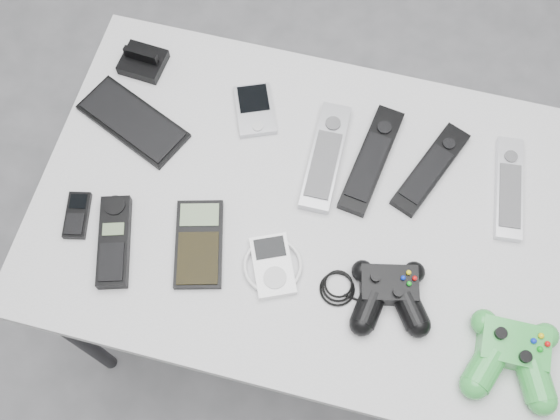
% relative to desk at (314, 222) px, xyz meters
% --- Properties ---
extents(floor, '(3.50, 3.50, 0.00)m').
position_rel_desk_xyz_m(floor, '(0.04, 0.02, -0.64)').
color(floor, slate).
rests_on(floor, ground).
extents(desk, '(1.05, 0.67, 0.70)m').
position_rel_desk_xyz_m(desk, '(0.00, 0.00, 0.00)').
color(desk, '#ACACAE').
rests_on(desk, floor).
extents(pda_keyboard, '(0.24, 0.18, 0.01)m').
position_rel_desk_xyz_m(pda_keyboard, '(-0.39, 0.09, 0.07)').
color(pda_keyboard, black).
rests_on(pda_keyboard, desk).
extents(dock_bracket, '(0.09, 0.08, 0.05)m').
position_rel_desk_xyz_m(dock_bracket, '(-0.42, 0.23, 0.08)').
color(dock_bracket, black).
rests_on(dock_bracket, desk).
extents(pda, '(0.11, 0.13, 0.02)m').
position_rel_desk_xyz_m(pda, '(-0.16, 0.18, 0.07)').
color(pda, '#A7A8AE').
rests_on(pda, desk).
extents(remote_silver_a, '(0.06, 0.23, 0.03)m').
position_rel_desk_xyz_m(remote_silver_a, '(-0.01, 0.11, 0.07)').
color(remote_silver_a, '#A7A8AE').
rests_on(remote_silver_a, desk).
extents(remote_black_a, '(0.09, 0.24, 0.02)m').
position_rel_desk_xyz_m(remote_black_a, '(0.08, 0.12, 0.07)').
color(remote_black_a, black).
rests_on(remote_black_a, desk).
extents(remote_black_b, '(0.13, 0.21, 0.02)m').
position_rel_desk_xyz_m(remote_black_b, '(0.20, 0.13, 0.07)').
color(remote_black_b, black).
rests_on(remote_black_b, desk).
extents(remote_silver_b, '(0.07, 0.21, 0.02)m').
position_rel_desk_xyz_m(remote_silver_b, '(0.34, 0.13, 0.07)').
color(remote_silver_b, silver).
rests_on(remote_silver_b, desk).
extents(mobile_phone, '(0.06, 0.10, 0.02)m').
position_rel_desk_xyz_m(mobile_phone, '(-0.43, -0.12, 0.07)').
color(mobile_phone, black).
rests_on(mobile_phone, desk).
extents(cordless_handset, '(0.10, 0.18, 0.03)m').
position_rel_desk_xyz_m(cordless_handset, '(-0.34, -0.16, 0.07)').
color(cordless_handset, black).
rests_on(cordless_handset, desk).
extents(calculator, '(0.13, 0.18, 0.02)m').
position_rel_desk_xyz_m(calculator, '(-0.19, -0.12, 0.07)').
color(calculator, black).
rests_on(calculator, desk).
extents(mp3_player, '(0.14, 0.15, 0.02)m').
position_rel_desk_xyz_m(mp3_player, '(-0.05, -0.13, 0.07)').
color(mp3_player, white).
rests_on(mp3_player, desk).
extents(controller_black, '(0.26, 0.20, 0.05)m').
position_rel_desk_xyz_m(controller_black, '(0.16, -0.13, 0.08)').
color(controller_black, black).
rests_on(controller_black, desk).
extents(controller_green, '(0.16, 0.17, 0.05)m').
position_rel_desk_xyz_m(controller_green, '(0.38, -0.19, 0.09)').
color(controller_green, '#289127').
rests_on(controller_green, desk).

